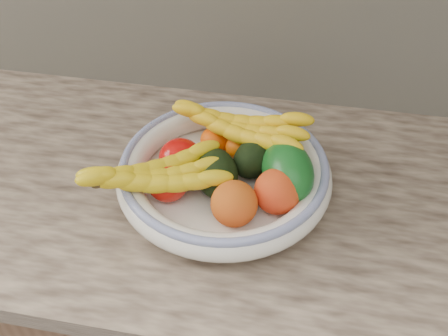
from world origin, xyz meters
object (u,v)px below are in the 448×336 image
at_px(green_mango, 287,171).
at_px(banana_bunch_front, 155,178).
at_px(banana_bunch_back, 239,130).
at_px(fruit_bowl, 224,173).

bearing_deg(green_mango, banana_bunch_front, 173.72).
bearing_deg(banana_bunch_front, green_mango, -9.45).
relative_size(green_mango, banana_bunch_front, 0.49).
bearing_deg(banana_bunch_back, green_mango, -29.95).
bearing_deg(green_mango, fruit_bowl, 155.01).
xyz_separation_m(fruit_bowl, banana_bunch_front, (-0.11, -0.07, 0.03)).
relative_size(fruit_bowl, banana_bunch_front, 1.45).
distance_m(green_mango, banana_bunch_back, 0.13).
relative_size(banana_bunch_back, banana_bunch_front, 1.04).
relative_size(green_mango, banana_bunch_back, 0.47).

